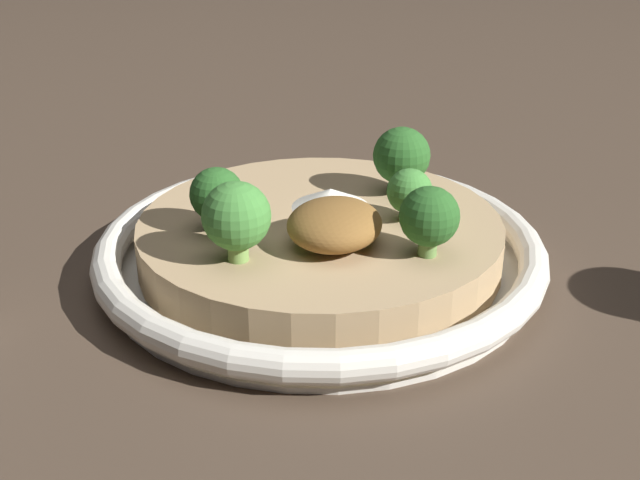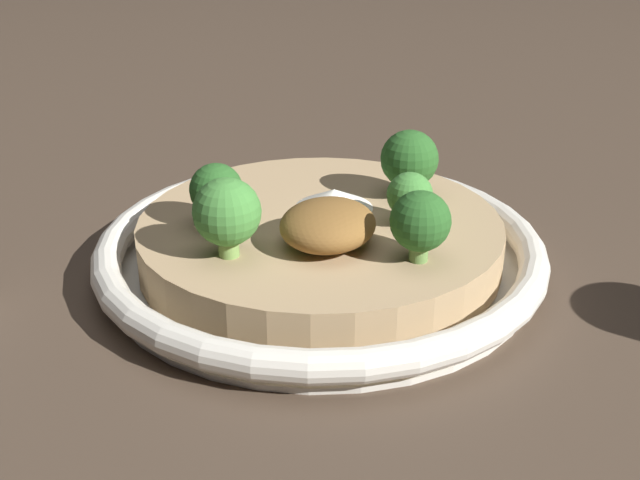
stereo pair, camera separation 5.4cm
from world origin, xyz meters
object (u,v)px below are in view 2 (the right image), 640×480
at_px(broccoli_right, 409,160).
at_px(broccoli_front_left, 420,222).
at_px(broccoli_front, 410,196).
at_px(broccoli_left, 227,213).
at_px(risotto_bowl, 320,247).
at_px(broccoli_back, 216,191).

relative_size(broccoli_right, broccoli_front_left, 1.11).
bearing_deg(broccoli_front, broccoli_left, 136.46).
bearing_deg(broccoli_right, broccoli_front_left, -157.06).
bearing_deg(broccoli_right, broccoli_front, -160.11).
bearing_deg(broccoli_left, risotto_bowl, -21.54).
height_order(broccoli_left, broccoli_front, broccoli_left).
distance_m(broccoli_right, broccoli_left, 0.15).
distance_m(broccoli_right, broccoli_front_left, 0.10).
xyz_separation_m(broccoli_front, broccoli_back, (-0.05, 0.11, 0.00)).
xyz_separation_m(risotto_bowl, broccoli_back, (-0.03, 0.06, 0.04)).
bearing_deg(broccoli_left, broccoli_back, 39.54).
height_order(risotto_bowl, broccoli_right, broccoli_right).
bearing_deg(broccoli_front, broccoli_back, 114.67).
height_order(broccoli_front, broccoli_front_left, broccoli_front_left).
bearing_deg(broccoli_back, broccoli_left, -140.46).
bearing_deg(risotto_bowl, broccoli_left, 158.46).
distance_m(risotto_bowl, broccoli_front_left, 0.09).
relative_size(risotto_bowl, broccoli_back, 7.22).
distance_m(broccoli_right, broccoli_front, 0.05).
bearing_deg(broccoli_left, broccoli_front_left, -68.21).
bearing_deg(broccoli_front_left, broccoli_right, 22.94).
bearing_deg(broccoli_front_left, broccoli_back, 92.68).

